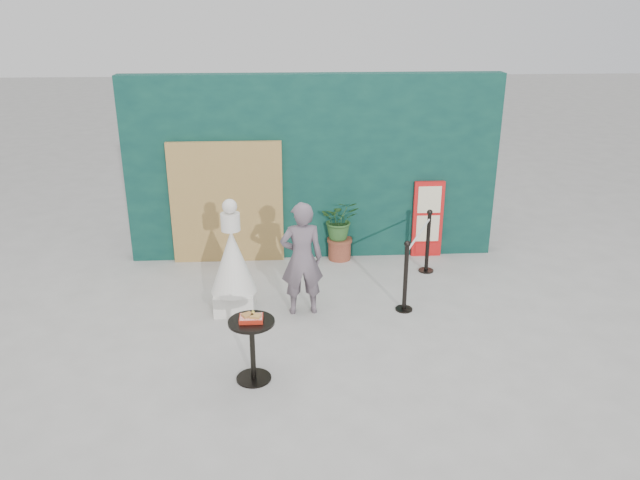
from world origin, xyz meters
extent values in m
plane|color=#ADAAA5|center=(0.00, 0.00, 0.00)|extent=(60.00, 60.00, 0.00)
cube|color=#0A2E2C|center=(0.00, 3.15, 1.50)|extent=(6.00, 0.30, 3.00)
cube|color=tan|center=(-1.40, 2.94, 1.00)|extent=(1.80, 0.08, 2.00)
imported|color=#655762|center=(-0.26, 1.04, 0.80)|extent=(0.61, 0.43, 1.60)
cube|color=red|center=(1.90, 2.96, 0.65)|extent=(0.50, 0.06, 1.30)
cube|color=beige|center=(1.90, 2.92, 1.00)|extent=(0.38, 0.02, 0.45)
cube|color=beige|center=(1.90, 2.92, 0.50)|extent=(0.38, 0.02, 0.45)
cube|color=red|center=(1.90, 2.92, 0.15)|extent=(0.38, 0.02, 0.18)
cube|color=silver|center=(-1.19, 1.15, 0.15)|extent=(0.54, 0.54, 0.30)
cone|color=silver|center=(-1.19, 1.15, 0.74)|extent=(0.63, 0.63, 0.89)
cylinder|color=silver|center=(-1.19, 1.15, 1.30)|extent=(0.26, 0.26, 0.24)
sphere|color=white|center=(-1.19, 1.15, 1.52)|extent=(0.20, 0.20, 0.20)
cylinder|color=black|center=(-0.87, -0.58, 0.01)|extent=(0.40, 0.40, 0.02)
cylinder|color=black|center=(-0.87, -0.58, 0.36)|extent=(0.06, 0.06, 0.72)
cylinder|color=black|center=(-0.87, -0.58, 0.73)|extent=(0.52, 0.52, 0.03)
cube|color=red|center=(-0.87, -0.58, 0.78)|extent=(0.26, 0.19, 0.05)
cube|color=red|center=(-0.87, -0.58, 0.80)|extent=(0.24, 0.17, 0.00)
cube|color=#BF7D46|center=(-0.91, -0.57, 0.82)|extent=(0.15, 0.14, 0.02)
cube|color=#E49F53|center=(-0.82, -0.60, 0.82)|extent=(0.13, 0.13, 0.02)
cone|color=gold|center=(-0.85, -0.53, 0.83)|extent=(0.06, 0.06, 0.06)
cylinder|color=brown|center=(0.43, 2.90, 0.16)|extent=(0.37, 0.37, 0.31)
cylinder|color=brown|center=(0.43, 2.90, 0.34)|extent=(0.41, 0.41, 0.05)
imported|color=#2B5725|center=(0.43, 2.90, 0.70)|extent=(0.61, 0.53, 0.68)
cylinder|color=black|center=(1.17, 1.01, 0.01)|extent=(0.24, 0.24, 0.02)
cylinder|color=black|center=(1.17, 1.01, 0.48)|extent=(0.06, 0.06, 0.96)
sphere|color=black|center=(1.17, 1.01, 0.99)|extent=(0.09, 0.09, 0.09)
cylinder|color=black|center=(1.77, 2.31, 0.01)|extent=(0.24, 0.24, 0.02)
cylinder|color=black|center=(1.77, 2.31, 0.48)|extent=(0.06, 0.06, 0.96)
sphere|color=black|center=(1.77, 2.31, 0.99)|extent=(0.09, 0.09, 0.09)
cylinder|color=silver|center=(1.47, 1.66, 0.88)|extent=(0.63, 1.31, 0.03)
camera|label=1|loc=(-0.47, -6.70, 4.05)|focal=35.00mm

